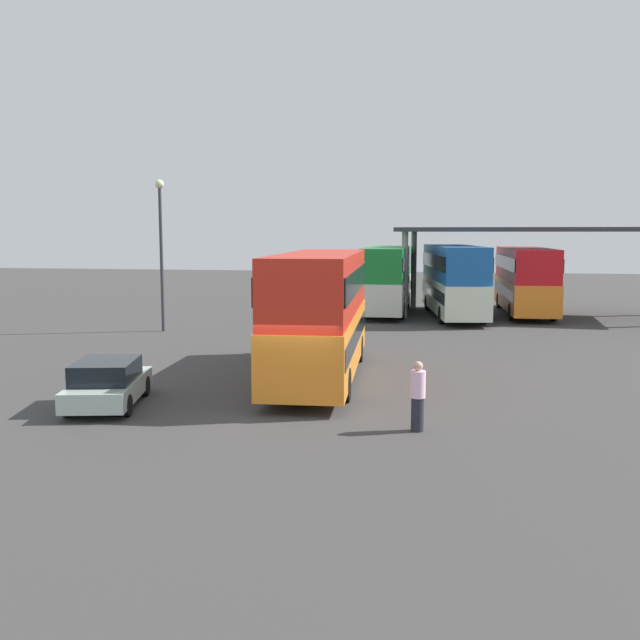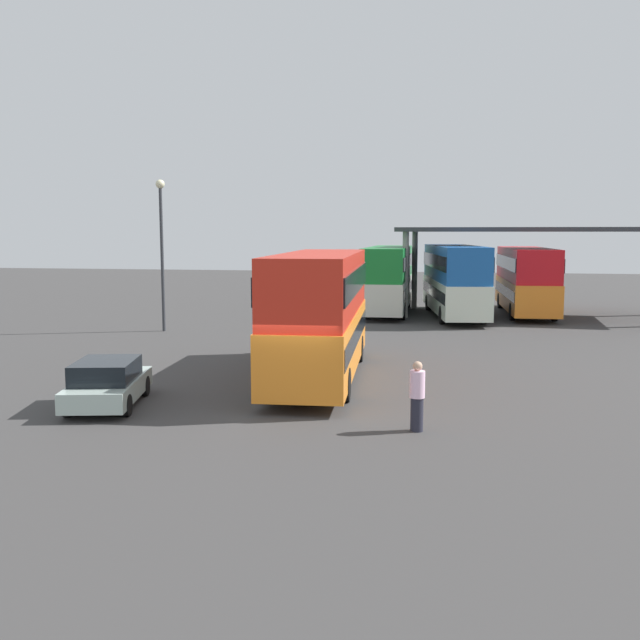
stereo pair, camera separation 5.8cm
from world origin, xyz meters
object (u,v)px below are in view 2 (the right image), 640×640
double_decker_main (320,310)px  double_decker_mid_row (454,278)px  parked_hatchback (108,383)px  double_decker_far_right (526,278)px  double_decker_near_canopy (388,277)px  pedestrian_waiting (417,396)px  lamppost_tall (162,236)px

double_decker_main → double_decker_mid_row: size_ratio=0.95×
double_decker_main → double_decker_mid_row: double_decker_main is taller
parked_hatchback → double_decker_far_right: 29.30m
double_decker_near_canopy → pedestrian_waiting: size_ratio=6.05×
double_decker_mid_row → lamppost_tall: bearing=113.4°
parked_hatchback → pedestrian_waiting: 8.87m
parked_hatchback → double_decker_mid_row: size_ratio=0.37×
parked_hatchback → double_decker_mid_row: (10.00, 23.55, 1.62)m
double_decker_mid_row → double_decker_main: bearing=158.2°
double_decker_far_right → double_decker_mid_row: bearing=113.2°
double_decker_near_canopy → lamppost_tall: bearing=133.8°
double_decker_near_canopy → parked_hatchback: bearing=166.4°
double_decker_near_canopy → double_decker_main: bearing=177.9°
parked_hatchback → pedestrian_waiting: size_ratio=2.37×
double_decker_main → lamppost_tall: size_ratio=1.41×
double_decker_near_canopy → lamppost_tall: lamppost_tall is taller
double_decker_near_canopy → double_decker_mid_row: (3.98, -1.37, 0.06)m
double_decker_mid_row → lamppost_tall: (-14.45, -8.68, 2.47)m
double_decker_main → lamppost_tall: (-9.74, 9.97, 2.42)m
double_decker_main → double_decker_far_right: bearing=-26.8°
lamppost_tall → double_decker_main: bearing=-45.6°
double_decker_mid_row → pedestrian_waiting: double_decker_mid_row is taller
double_decker_main → lamppost_tall: bearing=41.1°
double_decker_far_right → pedestrian_waiting: double_decker_far_right is taller
double_decker_mid_row → parked_hatchback: bearing=149.3°
double_decker_near_canopy → double_decker_far_right: size_ratio=1.03×
double_decker_mid_row → double_decker_far_right: size_ratio=1.08×
parked_hatchback → double_decker_near_canopy: size_ratio=0.39×
lamppost_tall → pedestrian_waiting: 21.06m
parked_hatchback → double_decker_far_right: size_ratio=0.40×
double_decker_near_canopy → pedestrian_waiting: 26.14m
double_decker_near_canopy → double_decker_mid_row: bearing=-109.0°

